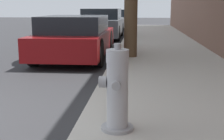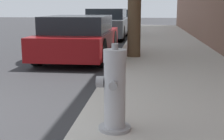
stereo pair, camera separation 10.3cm
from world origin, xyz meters
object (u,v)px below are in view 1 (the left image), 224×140
parked_car_mid (103,24)px  parked_car_far (114,19)px  parked_car_near (76,37)px  fire_hydrant (117,91)px

parked_car_mid → parked_car_far: (-0.03, 6.60, -0.05)m
parked_car_near → parked_car_mid: parked_car_mid is taller
parked_car_mid → parked_car_far: bearing=90.3°
parked_car_near → parked_car_mid: bearing=89.5°
parked_car_far → fire_hydrant: bearing=-85.0°
parked_car_near → parked_car_far: 12.63m
fire_hydrant → parked_car_far: bearing=95.0°
fire_hydrant → parked_car_near: (-1.61, 5.54, 0.03)m
parked_car_far → parked_car_mid: bearing=-89.7°
fire_hydrant → parked_car_mid: size_ratio=0.22×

